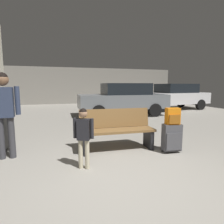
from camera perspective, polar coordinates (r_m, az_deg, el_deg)
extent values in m
cube|color=gray|center=(6.74, -8.42, -4.68)|extent=(18.00, 18.00, 0.10)
cube|color=gray|center=(15.40, -13.57, 7.59)|extent=(18.00, 0.12, 2.80)
cube|color=brown|center=(4.15, 1.76, -5.54)|extent=(1.62, 0.51, 0.05)
cube|color=brown|center=(4.34, 0.84, -1.78)|extent=(1.60, 0.18, 0.42)
cube|color=black|center=(4.07, -8.16, -9.26)|extent=(0.10, 0.40, 0.41)
cube|color=black|center=(4.45, 10.75, -7.82)|extent=(0.10, 0.40, 0.41)
cube|color=#4C4C51|center=(4.25, 17.29, -7.18)|extent=(0.40, 0.24, 0.56)
cube|color=#4C4C51|center=(4.17, 18.00, -8.34)|extent=(0.34, 0.06, 0.36)
cube|color=#A5A5AA|center=(4.26, 16.93, -3.43)|extent=(0.14, 0.04, 0.02)
cylinder|color=black|center=(4.34, 14.69, -10.94)|extent=(0.02, 0.05, 0.04)
cylinder|color=black|center=(4.48, 18.44, -10.47)|extent=(0.02, 0.05, 0.04)
cube|color=orange|center=(4.16, 17.54, -1.17)|extent=(0.30, 0.20, 0.34)
cube|color=#9E5918|center=(4.08, 18.10, -2.08)|extent=(0.23, 0.06, 0.19)
cylinder|color=black|center=(4.14, 17.63, 0.99)|extent=(0.06, 0.03, 0.02)
cylinder|color=beige|center=(3.34, -7.36, -12.35)|extent=(0.08, 0.08, 0.50)
cylinder|color=beige|center=(3.37, -9.29, -12.20)|extent=(0.08, 0.08, 0.50)
cube|color=#232328|center=(3.23, -8.48, -5.13)|extent=(0.24, 0.20, 0.35)
cylinder|color=#232328|center=(3.19, -5.96, -4.93)|extent=(0.06, 0.06, 0.34)
cylinder|color=#232328|center=(3.27, -10.95, -4.71)|extent=(0.06, 0.06, 0.34)
sphere|color=#A87A5B|center=(3.18, -8.58, -0.41)|extent=(0.14, 0.14, 0.14)
sphere|color=black|center=(3.18, -8.58, -0.06)|extent=(0.13, 0.13, 0.13)
cylinder|color=red|center=(3.34, -9.18, -4.38)|extent=(0.06, 0.06, 0.10)
cylinder|color=red|center=(3.33, -9.21, -3.12)|extent=(0.01, 0.01, 0.06)
cylinder|color=#38383D|center=(4.22, -27.60, -6.74)|extent=(0.12, 0.12, 0.80)
cylinder|color=#38383D|center=(4.25, -30.08, -6.80)|extent=(0.12, 0.12, 0.80)
cube|color=#2D3851|center=(4.12, -29.47, 2.51)|extent=(0.34, 0.21, 0.57)
cylinder|color=#2D3851|center=(4.09, -26.26, 3.08)|extent=(0.09, 0.09, 0.54)
sphere|color=brown|center=(4.11, -29.86, 8.32)|extent=(0.23, 0.23, 0.23)
sphere|color=black|center=(4.12, -29.89, 8.76)|extent=(0.21, 0.21, 0.21)
cube|color=slate|center=(9.14, 3.07, 3.23)|extent=(4.16, 1.86, 0.64)
cube|color=black|center=(9.16, 4.00, 6.86)|extent=(2.16, 1.62, 0.52)
cylinder|color=black|center=(8.09, -3.99, -0.01)|extent=(0.61, 0.22, 0.60)
cylinder|color=black|center=(9.65, -5.78, 1.23)|extent=(0.61, 0.22, 0.60)
cylinder|color=black|center=(8.94, 12.60, 0.56)|extent=(0.61, 0.22, 0.60)
cylinder|color=black|center=(10.38, 8.55, 1.64)|extent=(0.61, 0.22, 0.60)
cube|color=silver|center=(12.05, 17.83, 3.96)|extent=(4.24, 2.07, 0.64)
cube|color=black|center=(12.13, 18.49, 6.70)|extent=(2.23, 1.73, 0.52)
cylinder|color=black|center=(10.65, 15.16, 1.61)|extent=(0.62, 0.25, 0.60)
cylinder|color=black|center=(11.95, 10.50, 2.40)|extent=(0.62, 0.25, 0.60)
cylinder|color=black|center=(12.40, 24.76, 2.00)|extent=(0.62, 0.25, 0.60)
cylinder|color=black|center=(13.53, 19.81, 2.68)|extent=(0.62, 0.25, 0.60)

